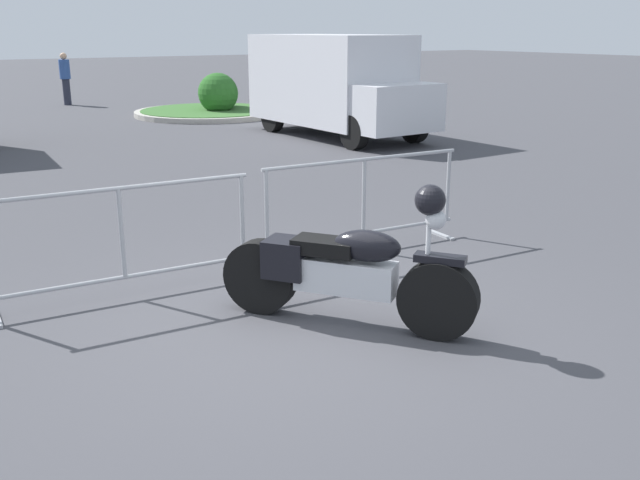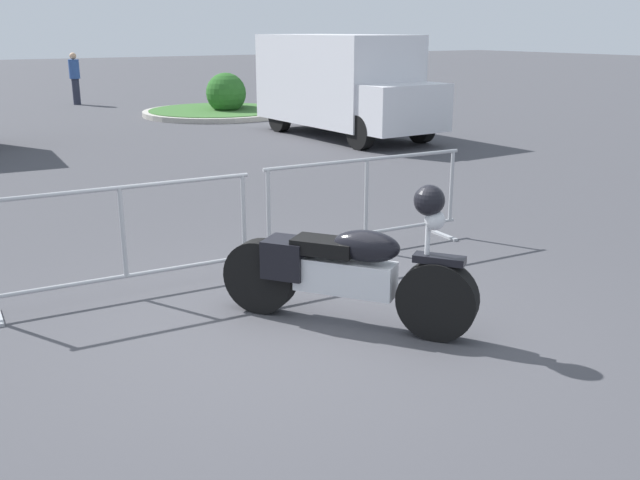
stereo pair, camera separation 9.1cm
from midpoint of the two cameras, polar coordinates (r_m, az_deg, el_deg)
The scene contains 7 objects.
ground_plane at distance 6.05m, azimuth -1.75°, elevation -7.23°, with size 120.00×120.00×0.00m, color #424247.
motorcycle at distance 6.01m, azimuth 2.45°, elevation -2.43°, with size 1.48×1.92×1.27m.
crowd_barrier_near at distance 6.85m, azimuth -15.08°, elevation 0.03°, with size 2.52×0.57×1.07m.
crowd_barrier_far at distance 8.04m, azimuth 4.04°, elevation 2.99°, with size 2.52×0.57×1.07m.
delivery_van at distance 16.95m, azimuth 1.92°, elevation 12.49°, with size 2.14×5.07×2.31m.
pedestrian at distance 25.53m, azimuth -18.93°, elevation 12.27°, with size 0.48×0.48×1.69m.
planter_island at distance 21.69m, azimuth -7.69°, elevation 10.87°, with size 4.31×4.31×1.22m.
Camera 2 is at (-2.73, -4.82, 2.44)m, focal length 40.00 mm.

